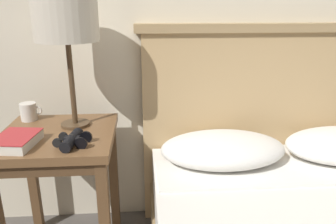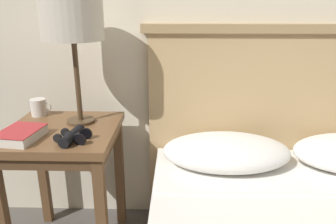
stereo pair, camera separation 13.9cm
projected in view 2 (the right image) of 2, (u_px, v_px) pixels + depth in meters
The scene contains 5 objects.
nightstand at pixel (64, 149), 1.51m from camera, with size 0.49×0.50×0.65m.
table_lamp at pixel (72, 20), 1.41m from camera, with size 0.27×0.27×0.58m.
book_on_nightstand at pixel (20, 135), 1.36m from camera, with size 0.17×0.21×0.04m.
binoculars_pair at pixel (73, 136), 1.34m from camera, with size 0.15×0.16×0.05m.
coffee_mug at pixel (39, 107), 1.64m from camera, with size 0.10×0.08×0.08m.
Camera 2 is at (-0.10, -0.82, 1.19)m, focal length 35.00 mm.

